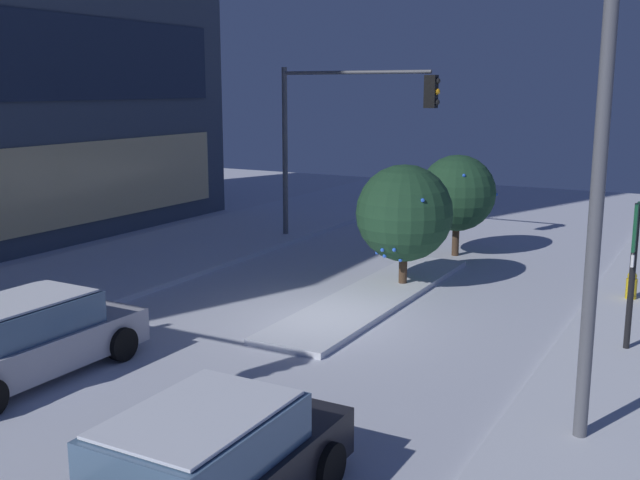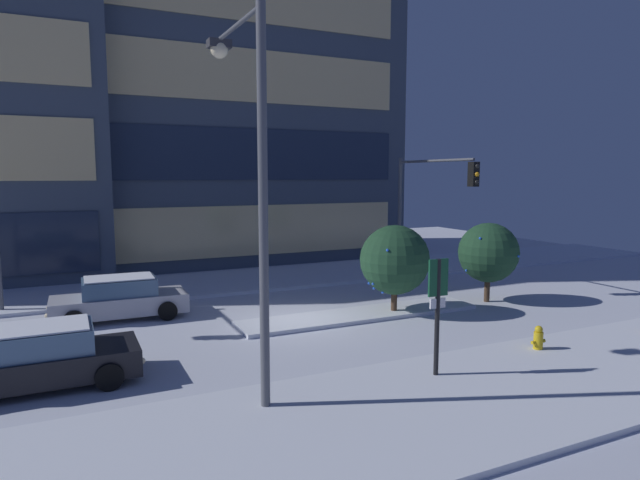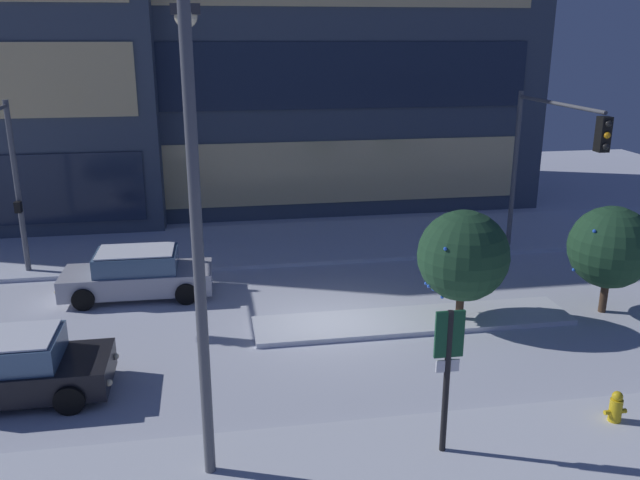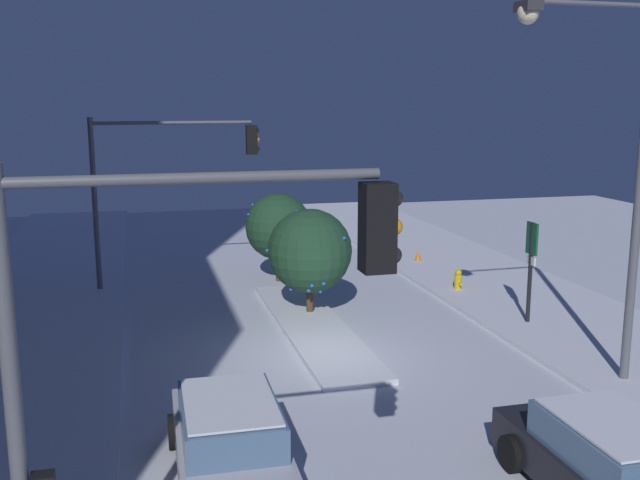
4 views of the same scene
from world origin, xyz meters
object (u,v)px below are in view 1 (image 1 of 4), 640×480
object	(u,v)px
decorated_tree_median	(404,213)
street_lamp_arched	(543,66)
car_near	(201,473)
traffic_light_corner_far_right	(345,119)
decorated_tree_left_of_median	(457,193)
parking_info_sign	(634,259)
car_far	(25,340)
fire_hydrant	(631,288)

from	to	relation	value
decorated_tree_median	street_lamp_arched	bearing A→B (deg)	-145.08
car_near	traffic_light_corner_far_right	xyz separation A→B (m)	(15.78, 6.10, 3.47)
decorated_tree_left_of_median	parking_info_sign	bearing A→B (deg)	-139.97
traffic_light_corner_far_right	car_near	bearing A→B (deg)	-68.87
car_far	fire_hydrant	size ratio (longest dim) A/B	5.69
traffic_light_corner_far_right	street_lamp_arched	distance (m)	14.46
street_lamp_arched	fire_hydrant	distance (m)	9.73
car_near	parking_info_sign	distance (m)	9.66
car_near	car_far	world-z (taller)	same
traffic_light_corner_far_right	decorated_tree_median	world-z (taller)	traffic_light_corner_far_right
fire_hydrant	decorated_tree_left_of_median	xyz separation A→B (m)	(3.17, 5.53, 1.59)
street_lamp_arched	parking_info_sign	size ratio (longest dim) A/B	2.80
fire_hydrant	parking_info_sign	world-z (taller)	parking_info_sign
traffic_light_corner_far_right	decorated_tree_left_of_median	distance (m)	4.47
car_near	decorated_tree_left_of_median	bearing A→B (deg)	7.68
car_near	decorated_tree_left_of_median	xyz separation A→B (m)	(15.86, 2.21, 1.27)
car_near	street_lamp_arched	distance (m)	7.05
street_lamp_arched	decorated_tree_left_of_median	bearing A→B (deg)	-67.52
car_near	decorated_tree_left_of_median	distance (m)	16.07
traffic_light_corner_far_right	decorated_tree_left_of_median	bearing A→B (deg)	1.17
traffic_light_corner_far_right	street_lamp_arched	world-z (taller)	street_lamp_arched
car_far	parking_info_sign	bearing A→B (deg)	125.64
car_near	street_lamp_arched	xyz separation A→B (m)	(4.41, -2.74, 4.77)
car_far	traffic_light_corner_far_right	distance (m)	13.90
car_near	fire_hydrant	bearing A→B (deg)	-14.92
car_far	traffic_light_corner_far_right	bearing A→B (deg)	-177.47
decorated_tree_median	fire_hydrant	bearing A→B (deg)	-76.85
traffic_light_corner_far_right	parking_info_sign	world-z (taller)	traffic_light_corner_far_right
car_far	traffic_light_corner_far_right	size ratio (longest dim) A/B	0.79
fire_hydrant	decorated_tree_left_of_median	size ratio (longest dim) A/B	0.26
street_lamp_arched	decorated_tree_left_of_median	xyz separation A→B (m)	(11.45, 4.95, -3.50)
fire_hydrant	decorated_tree_left_of_median	world-z (taller)	decorated_tree_left_of_median
street_lamp_arched	decorated_tree_left_of_median	distance (m)	12.95
parking_info_sign	decorated_tree_median	xyz separation A→B (m)	(2.58, 5.84, 0.05)
car_far	parking_info_sign	distance (m)	11.54
decorated_tree_median	decorated_tree_left_of_median	xyz separation A→B (m)	(4.45, 0.06, -0.02)
parking_info_sign	fire_hydrant	bearing A→B (deg)	-84.17
car_near	decorated_tree_left_of_median	size ratio (longest dim) A/B	1.45
street_lamp_arched	parking_info_sign	world-z (taller)	street_lamp_arched
decorated_tree_left_of_median	traffic_light_corner_far_right	bearing A→B (deg)	91.17
traffic_light_corner_far_right	fire_hydrant	world-z (taller)	traffic_light_corner_far_right
street_lamp_arched	parking_info_sign	bearing A→B (deg)	-103.04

